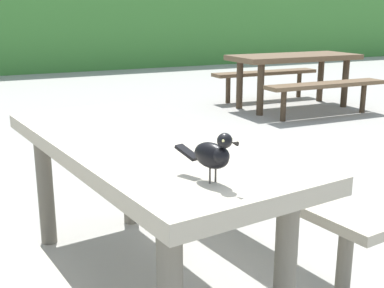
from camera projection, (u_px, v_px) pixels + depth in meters
name	position (u px, v px, depth m)	size (l,w,h in m)	color
picnic_table_foreground	(143.00, 176.00, 2.34)	(1.87, 1.90, 0.74)	#B2A893
bird_grackle	(214.00, 154.00, 1.67)	(0.12, 0.28, 0.18)	black
picnic_table_mid_left	(294.00, 68.00, 6.87)	(1.81, 1.71, 0.74)	brown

